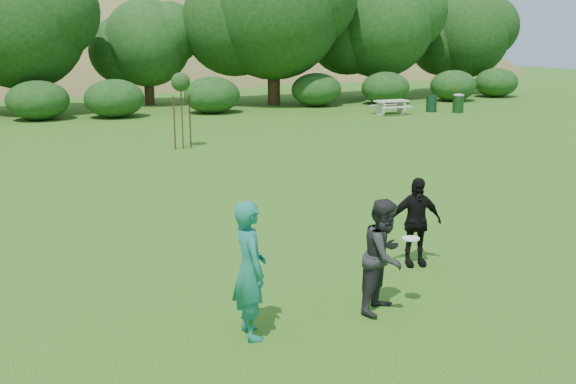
% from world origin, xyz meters
% --- Properties ---
extents(ground, '(120.00, 120.00, 0.00)m').
position_xyz_m(ground, '(0.00, 0.00, 0.00)').
color(ground, '#19470C').
rests_on(ground, ground).
extents(player_teal, '(0.51, 0.75, 2.00)m').
position_xyz_m(player_teal, '(-2.16, -0.60, 1.00)').
color(player_teal, '#186D5C').
rests_on(player_teal, ground).
extents(player_grey, '(1.11, 1.06, 1.80)m').
position_xyz_m(player_grey, '(0.04, -0.61, 0.90)').
color(player_grey, '#252527').
rests_on(player_grey, ground).
extents(player_black, '(1.06, 0.66, 1.68)m').
position_xyz_m(player_black, '(1.66, 0.91, 0.84)').
color(player_black, black).
rests_on(player_black, ground).
extents(trash_can_near, '(0.60, 0.60, 0.90)m').
position_xyz_m(trash_can_near, '(16.61, 21.00, 0.45)').
color(trash_can_near, '#12311D').
rests_on(trash_can_near, ground).
extents(frisbee, '(0.27, 0.27, 0.03)m').
position_xyz_m(frisbee, '(0.40, -0.77, 1.18)').
color(frisbee, white).
rests_on(frisbee, ground).
extents(sapling, '(0.70, 0.70, 2.85)m').
position_xyz_m(sapling, '(0.90, 14.95, 2.42)').
color(sapling, '#3C2517').
rests_on(sapling, ground).
extents(picnic_table, '(1.80, 1.48, 0.76)m').
position_xyz_m(picnic_table, '(13.93, 20.93, 0.52)').
color(picnic_table, beige).
rests_on(picnic_table, ground).
extents(trash_can_lidded, '(0.60, 0.60, 1.05)m').
position_xyz_m(trash_can_lidded, '(17.75, 20.12, 0.54)').
color(trash_can_lidded, '#143716').
rests_on(trash_can_lidded, ground).
extents(hillside, '(150.00, 72.00, 52.00)m').
position_xyz_m(hillside, '(-0.56, 68.45, -11.97)').
color(hillside, olive).
rests_on(hillside, ground).
extents(tree_row, '(53.92, 10.38, 9.62)m').
position_xyz_m(tree_row, '(3.23, 28.68, 4.87)').
color(tree_row, '#3A2616').
rests_on(tree_row, ground).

